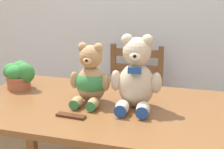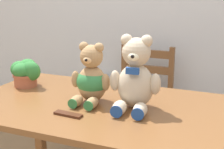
{
  "view_description": "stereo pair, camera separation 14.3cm",
  "coord_description": "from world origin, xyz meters",
  "px_view_note": "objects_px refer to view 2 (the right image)",
  "views": [
    {
      "loc": [
        0.48,
        -1.04,
        1.34
      ],
      "look_at": [
        0.03,
        0.44,
        0.92
      ],
      "focal_mm": 50.0,
      "sensor_mm": 36.0,
      "label": 1
    },
    {
      "loc": [
        0.61,
        -0.99,
        1.34
      ],
      "look_at": [
        0.03,
        0.44,
        0.92
      ],
      "focal_mm": 50.0,
      "sensor_mm": 36.0,
      "label": 2
    }
  ],
  "objects_px": {
    "teddy_bear_right": "(135,78)",
    "chocolate_bar": "(68,114)",
    "teddy_bear_left": "(91,79)",
    "wooden_chair_behind": "(141,103)",
    "potted_plant": "(25,72)"
  },
  "relations": [
    {
      "from": "teddy_bear_right",
      "to": "chocolate_bar",
      "type": "relative_size",
      "value": 2.59
    },
    {
      "from": "teddy_bear_left",
      "to": "chocolate_bar",
      "type": "distance_m",
      "value": 0.25
    },
    {
      "from": "wooden_chair_behind",
      "to": "teddy_bear_left",
      "type": "xyz_separation_m",
      "value": [
        -0.04,
        -0.82,
        0.42
      ]
    },
    {
      "from": "wooden_chair_behind",
      "to": "teddy_bear_left",
      "type": "distance_m",
      "value": 0.92
    },
    {
      "from": "potted_plant",
      "to": "chocolate_bar",
      "type": "bearing_deg",
      "value": -33.07
    },
    {
      "from": "wooden_chair_behind",
      "to": "chocolate_bar",
      "type": "relative_size",
      "value": 6.3
    },
    {
      "from": "teddy_bear_right",
      "to": "chocolate_bar",
      "type": "distance_m",
      "value": 0.37
    },
    {
      "from": "wooden_chair_behind",
      "to": "teddy_bear_left",
      "type": "relative_size",
      "value": 2.84
    },
    {
      "from": "wooden_chair_behind",
      "to": "teddy_bear_left",
      "type": "height_order",
      "value": "teddy_bear_left"
    },
    {
      "from": "teddy_bear_left",
      "to": "teddy_bear_right",
      "type": "bearing_deg",
      "value": 176.79
    },
    {
      "from": "wooden_chair_behind",
      "to": "teddy_bear_left",
      "type": "bearing_deg",
      "value": 87.4
    },
    {
      "from": "potted_plant",
      "to": "wooden_chair_behind",
      "type": "bearing_deg",
      "value": 53.47
    },
    {
      "from": "teddy_bear_left",
      "to": "teddy_bear_right",
      "type": "height_order",
      "value": "teddy_bear_right"
    },
    {
      "from": "teddy_bear_left",
      "to": "potted_plant",
      "type": "relative_size",
      "value": 1.53
    },
    {
      "from": "wooden_chair_behind",
      "to": "potted_plant",
      "type": "relative_size",
      "value": 4.34
    }
  ]
}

